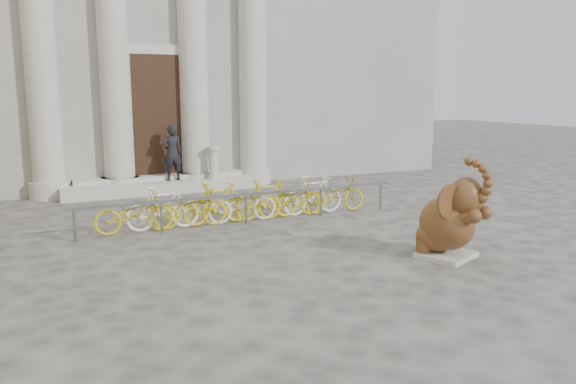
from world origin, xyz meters
name	(u,v)px	position (x,y,z in m)	size (l,w,h in m)	color
ground	(296,285)	(0.00, 0.00, 0.00)	(80.00, 80.00, 0.00)	#474442
classical_building	(123,14)	(0.00, 14.93, 5.98)	(22.00, 10.70, 12.00)	gray
entrance_steps	(163,186)	(0.00, 9.40, 0.18)	(6.00, 1.20, 0.36)	#A8A59E
elephant_statue	(449,222)	(3.25, 0.14, 0.70)	(1.30, 1.52, 1.92)	#A8A59E
bike_rack	(242,201)	(0.81, 4.58, 0.50)	(8.00, 0.53, 1.00)	slate
pedestrian	(172,153)	(0.31, 9.29, 1.22)	(0.63, 0.41, 1.72)	black
balustrade_post	(213,164)	(1.55, 9.10, 0.82)	(0.41, 0.41, 1.00)	#A8A59E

